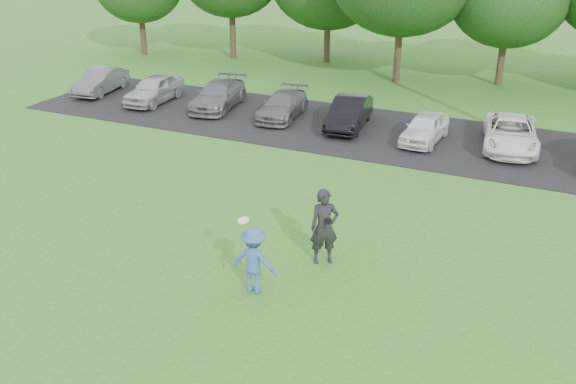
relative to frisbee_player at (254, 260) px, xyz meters
name	(u,v)px	position (x,y,z in m)	size (l,w,h in m)	color
ground	(226,298)	(-0.47, -0.56, -0.83)	(100.00, 100.00, 0.00)	#377020
parking_lot	(386,134)	(-0.47, 12.44, -0.82)	(32.00, 6.50, 0.03)	black
frisbee_player	(254,260)	(0.00, 0.00, 0.00)	(1.09, 0.65, 1.94)	#375C9B
camera_bystander	(324,227)	(0.98, 1.97, 0.17)	(0.87, 0.80, 2.00)	black
parked_cars	(408,121)	(0.36, 12.60, -0.22)	(30.67, 4.61, 1.25)	#55585C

